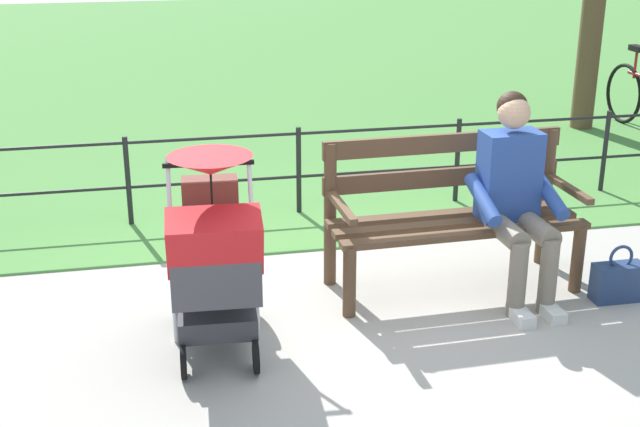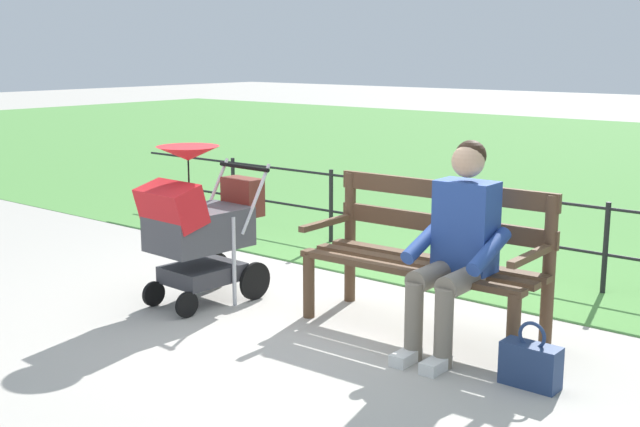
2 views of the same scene
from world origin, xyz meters
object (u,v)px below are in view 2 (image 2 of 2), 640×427
Objects in this scene: person_on_bench at (457,241)px; stroller at (198,223)px; park_bench at (429,250)px; handbag at (531,364)px.

stroller is (1.89, 0.37, -0.08)m from person_on_bench.
handbag is at bearing 153.84° from park_bench.
person_on_bench reaches higher than park_bench.
stroller is 3.11× the size of handbag.
person_on_bench is 1.11× the size of stroller.
person_on_bench is at bearing -21.55° from handbag.
person_on_bench is 1.92m from stroller.
stroller is 2.55m from handbag.
park_bench is at bearing -26.16° from handbag.
handbag is at bearing 158.45° from person_on_bench.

